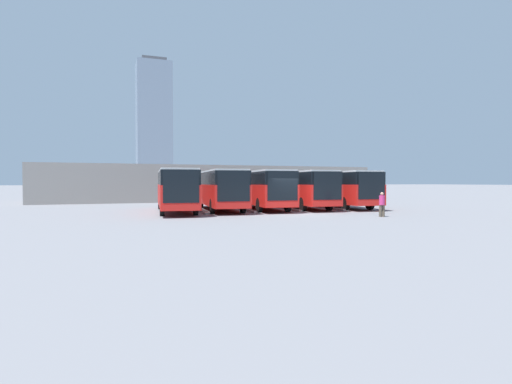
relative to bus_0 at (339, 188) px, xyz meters
name	(u,v)px	position (x,y,z in m)	size (l,w,h in m)	color
ground_plane	(291,214)	(7.19, 5.42, -1.76)	(600.00, 600.00, 0.00)	slate
bus_0	(339,188)	(0.00, 0.00, 0.00)	(3.53, 11.25, 3.14)	red
curb_divider_0	(330,208)	(1.80, 1.64, -1.69)	(0.24, 5.13, 0.15)	#9E9E99
bus_1	(300,188)	(3.59, -0.31, 0.00)	(3.53, 11.25, 3.14)	red
curb_divider_1	(289,209)	(5.39, 1.32, -1.69)	(0.24, 5.13, 0.15)	#9E9E99
bus_2	(262,188)	(7.19, -0.29, 0.00)	(3.53, 11.25, 3.14)	red
curb_divider_2	(248,210)	(8.98, 1.34, -1.69)	(0.24, 5.13, 0.15)	#9E9E99
bus_3	(220,188)	(10.78, -0.20, 0.00)	(3.53, 11.25, 3.14)	red
curb_divider_3	(202,211)	(12.58, 1.44, -1.69)	(0.24, 5.13, 0.15)	#9E9E99
bus_4	(176,188)	(14.37, 0.51, 0.00)	(3.53, 11.25, 3.14)	red
pedestrian	(382,204)	(2.55, 9.34, -0.91)	(0.45, 0.45, 1.59)	brown
station_building	(211,183)	(7.19, -18.29, 0.37)	(39.70, 12.46, 4.20)	gray
office_tower	(154,124)	(-5.05, -211.35, 34.72)	(19.67, 19.67, 74.18)	#7F8EA3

